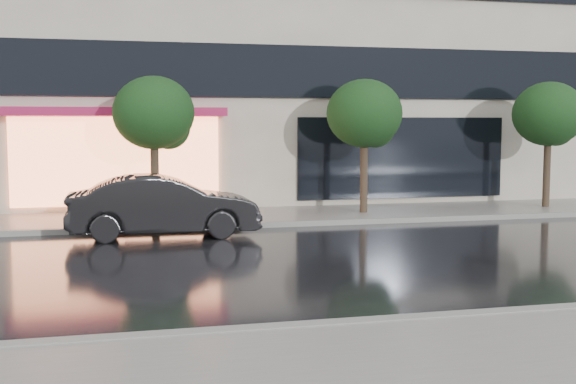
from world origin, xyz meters
name	(u,v)px	position (x,y,z in m)	size (l,w,h in m)	color
ground	(398,307)	(0.00, 0.00, 0.00)	(120.00, 120.00, 0.00)	black
sidewalk_near	(515,378)	(0.00, -3.25, 0.06)	(60.00, 4.50, 0.12)	slate
sidewalk_far	(261,216)	(0.00, 10.25, 0.06)	(60.00, 3.50, 0.12)	slate
curb_near	(426,320)	(0.00, -1.00, 0.07)	(60.00, 0.25, 0.14)	gray
curb_far	(275,224)	(0.00, 8.50, 0.07)	(60.00, 0.25, 0.14)	gray
tree_mid_west	(156,116)	(-2.94, 10.03, 2.92)	(2.20, 2.20, 3.99)	#33261C
tree_mid_east	(366,116)	(3.06, 10.03, 2.92)	(2.20, 2.20, 3.99)	#33261C
tree_far_east	(550,116)	(9.06, 10.03, 2.92)	(2.20, 2.20, 3.99)	#33261C
parked_car	(164,206)	(-2.94, 7.50, 0.74)	(1.58, 4.52, 1.49)	black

